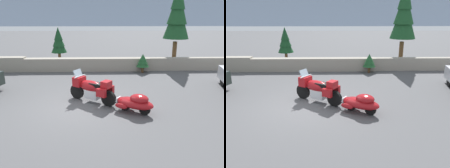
# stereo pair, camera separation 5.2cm
# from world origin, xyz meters

# --- Properties ---
(ground_plane) EXTENTS (80.00, 80.00, 0.00)m
(ground_plane) POSITION_xyz_m (0.00, 0.00, 0.00)
(ground_plane) COLOR #4C4C4F
(stone_guard_wall) EXTENTS (24.00, 0.60, 0.94)m
(stone_guard_wall) POSITION_xyz_m (-1.02, 6.00, 0.44)
(stone_guard_wall) COLOR gray
(stone_guard_wall) RESTS_ON ground
(distant_ridgeline) EXTENTS (240.00, 80.00, 16.00)m
(distant_ridgeline) POSITION_xyz_m (0.00, 96.03, 8.00)
(distant_ridgeline) COLOR #8C9EB7
(distant_ridgeline) RESTS_ON ground
(touring_motorcycle) EXTENTS (2.00, 1.50, 1.33)m
(touring_motorcycle) POSITION_xyz_m (0.58, 0.45, 0.62)
(touring_motorcycle) COLOR black
(touring_motorcycle) RESTS_ON ground
(car_shaped_trailer) EXTENTS (2.04, 1.52, 0.76)m
(car_shaped_trailer) POSITION_xyz_m (2.27, -0.66, 0.41)
(car_shaped_trailer) COLOR black
(car_shaped_trailer) RESTS_ON ground
(pine_tree_tall) EXTENTS (1.77, 1.77, 5.85)m
(pine_tree_tall) POSITION_xyz_m (6.08, 7.51, 3.66)
(pine_tree_tall) COLOR brown
(pine_tree_tall) RESTS_ON ground
(pine_tree_secondary) EXTENTS (1.11, 1.11, 2.68)m
(pine_tree_secondary) POSITION_xyz_m (-2.20, 8.09, 1.67)
(pine_tree_secondary) COLOR brown
(pine_tree_secondary) RESTS_ON ground
(pine_sapling_near) EXTENTS (0.81, 0.81, 1.19)m
(pine_sapling_near) POSITION_xyz_m (3.51, 5.45, 0.74)
(pine_sapling_near) COLOR brown
(pine_sapling_near) RESTS_ON ground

